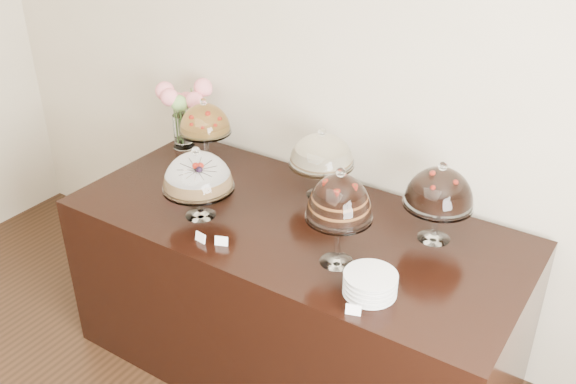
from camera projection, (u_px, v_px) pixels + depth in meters
The scene contains 12 objects.
wall_back at pixel (341, 66), 3.20m from camera, with size 5.00×0.04×3.00m, color beige.
display_counter at pixel (293, 295), 3.27m from camera, with size 2.20×1.00×0.90m, color black.
cake_stand_sugar_sponge at pixel (198, 174), 2.99m from camera, with size 0.34×0.34×0.36m.
cake_stand_choco_layer at pixel (339, 201), 2.61m from camera, with size 0.28×0.28×0.45m.
cake_stand_cheesecake at pixel (322, 152), 3.16m from camera, with size 0.33×0.33×0.37m.
cake_stand_dark_choco at pixel (440, 190), 2.80m from camera, with size 0.31×0.31×0.39m.
cake_stand_fruit_tart at pixel (205, 121), 3.48m from camera, with size 0.29×0.29×0.38m.
flower_vase at pixel (182, 106), 3.65m from camera, with size 0.28×0.26×0.41m.
plate_stack at pixel (370, 284), 2.55m from camera, with size 0.21×0.21×0.09m.
price_card_left at pixel (200, 237), 2.89m from camera, with size 0.06×0.01×0.04m, color white.
price_card_right at pixel (353, 310), 2.45m from camera, with size 0.06×0.01×0.04m, color white.
price_card_extra at pixel (221, 241), 2.86m from camera, with size 0.06×0.01×0.04m, color white.
Camera 1 is at (1.48, 0.26, 2.51)m, focal length 40.00 mm.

